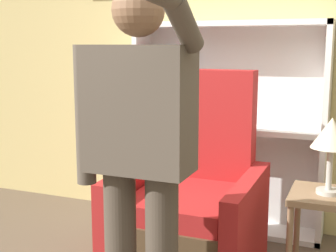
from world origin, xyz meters
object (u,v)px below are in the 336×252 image
Objects in this scene: bookcase at (207,129)px; armchair at (192,211)px; person_standing at (138,148)px; table_lamp at (331,137)px; side_table at (327,213)px.

bookcase is 1.26× the size of armchair.
table_lamp is (0.77, 0.87, -0.05)m from person_standing.
bookcase reaches higher than armchair.
side_table is at bearing 0.11° from armchair.
bookcase is 1.66m from person_standing.
table_lamp is at bearing 0.00° from side_table.
table_lamp is at bearing 48.64° from person_standing.
person_standing reaches higher than table_lamp.
side_table is (0.96, -0.76, -0.29)m from bookcase.
bookcase is 1.23m from table_lamp.
side_table is 1.38× the size of table_lamp.
person_standing is 1.16m from table_lamp.
side_table is 0.44m from table_lamp.
person_standing is 1.26m from side_table.
person_standing is 2.82× the size of side_table.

